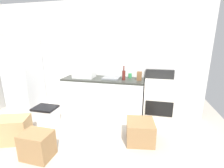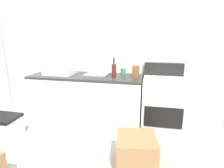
# 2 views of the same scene
# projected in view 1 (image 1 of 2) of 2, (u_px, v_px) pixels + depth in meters

# --- Properties ---
(ground_plane) EXTENTS (6.00, 6.00, 0.00)m
(ground_plane) POSITION_uv_depth(u_px,v_px,m) (67.00, 144.00, 2.70)
(ground_plane) COLOR #B2A899
(wall_back) EXTENTS (5.00, 0.10, 2.60)m
(wall_back) POSITION_uv_depth(u_px,v_px,m) (95.00, 58.00, 3.82)
(wall_back) COLOR silver
(wall_back) RESTS_ON ground_plane
(kitchen_counter) EXTENTS (1.80, 0.60, 0.90)m
(kitchen_counter) POSITION_uv_depth(u_px,v_px,m) (103.00, 97.00, 3.64)
(kitchen_counter) COLOR silver
(kitchen_counter) RESTS_ON ground_plane
(refrigerator) EXTENTS (0.68, 0.66, 1.79)m
(refrigerator) POSITION_uv_depth(u_px,v_px,m) (24.00, 75.00, 3.93)
(refrigerator) COLOR silver
(refrigerator) RESTS_ON ground_plane
(stove_oven) EXTENTS (0.60, 0.61, 1.10)m
(stove_oven) POSITION_uv_depth(u_px,v_px,m) (158.00, 101.00, 3.37)
(stove_oven) COLOR silver
(stove_oven) RESTS_ON ground_plane
(microwave) EXTENTS (0.46, 0.34, 0.27)m
(microwave) POSITION_uv_depth(u_px,v_px,m) (84.00, 71.00, 3.59)
(microwave) COLOR white
(microwave) RESTS_ON kitchen_counter
(sink_basin) EXTENTS (0.36, 0.32, 0.03)m
(sink_basin) POSITION_uv_depth(u_px,v_px,m) (111.00, 78.00, 3.49)
(sink_basin) COLOR slate
(sink_basin) RESTS_ON kitchen_counter
(wine_bottle) EXTENTS (0.07, 0.07, 0.30)m
(wine_bottle) POSITION_uv_depth(u_px,v_px,m) (124.00, 75.00, 3.35)
(wine_bottle) COLOR #591E19
(wine_bottle) RESTS_ON kitchen_counter
(coffee_mug) EXTENTS (0.08, 0.08, 0.10)m
(coffee_mug) POSITION_uv_depth(u_px,v_px,m) (130.00, 76.00, 3.56)
(coffee_mug) COLOR #338C4C
(coffee_mug) RESTS_ON kitchen_counter
(knife_block) EXTENTS (0.10, 0.10, 0.18)m
(knife_block) POSITION_uv_depth(u_px,v_px,m) (139.00, 76.00, 3.34)
(knife_block) COLOR brown
(knife_block) RESTS_ON kitchen_counter
(cardboard_box_large) EXTENTS (0.61, 0.53, 0.44)m
(cardboard_box_large) POSITION_uv_depth(u_px,v_px,m) (13.00, 130.00, 2.73)
(cardboard_box_large) COLOR tan
(cardboard_box_large) RESTS_ON ground_plane
(cardboard_box_medium) EXTENTS (0.44, 0.34, 0.41)m
(cardboard_box_medium) POSITION_uv_depth(u_px,v_px,m) (37.00, 145.00, 2.34)
(cardboard_box_medium) COLOR olive
(cardboard_box_medium) RESTS_ON ground_plane
(cardboard_box_small) EXTENTS (0.53, 0.53, 0.38)m
(cardboard_box_small) POSITION_uv_depth(u_px,v_px,m) (140.00, 131.00, 2.74)
(cardboard_box_small) COLOR olive
(cardboard_box_small) RESTS_ON ground_plane
(storage_bin) EXTENTS (0.46, 0.36, 0.38)m
(storage_bin) POSITION_uv_depth(u_px,v_px,m) (46.00, 115.00, 3.33)
(storage_bin) COLOR silver
(storage_bin) RESTS_ON ground_plane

